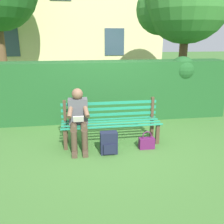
% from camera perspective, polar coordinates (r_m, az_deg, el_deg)
% --- Properties ---
extents(ground, '(60.00, 60.00, 0.00)m').
position_cam_1_polar(ground, '(5.17, -0.17, -7.17)').
color(ground, '#3D6B2D').
extents(park_bench, '(2.04, 0.54, 0.90)m').
position_cam_1_polar(park_bench, '(5.08, -0.31, -2.02)').
color(park_bench, '#4C3828').
rests_on(park_bench, ground).
extents(person_seated, '(0.44, 0.73, 1.19)m').
position_cam_1_polar(person_seated, '(4.80, -7.91, -1.23)').
color(person_seated, '#4C4C51').
rests_on(person_seated, ground).
extents(hedge_backdrop, '(5.98, 0.84, 1.65)m').
position_cam_1_polar(hedge_backdrop, '(6.52, 1.06, 5.46)').
color(hedge_backdrop, '#1E5123').
rests_on(hedge_backdrop, ground).
extents(tree, '(2.87, 2.73, 4.63)m').
position_cam_1_polar(tree, '(8.61, 16.31, 23.75)').
color(tree, brown).
rests_on(tree, ground).
extents(building_facade, '(9.33, 3.11, 6.80)m').
position_cam_1_polar(building_facade, '(13.09, -11.57, 22.50)').
color(building_facade, beige).
rests_on(building_facade, ground).
extents(backpack, '(0.32, 0.25, 0.43)m').
position_cam_1_polar(backpack, '(4.64, -0.76, -7.31)').
color(backpack, '#191E33').
rests_on(backpack, ground).
extents(handbag, '(0.31, 0.15, 0.36)m').
position_cam_1_polar(handbag, '(4.92, 8.14, -7.15)').
color(handbag, '#59194C').
rests_on(handbag, ground).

